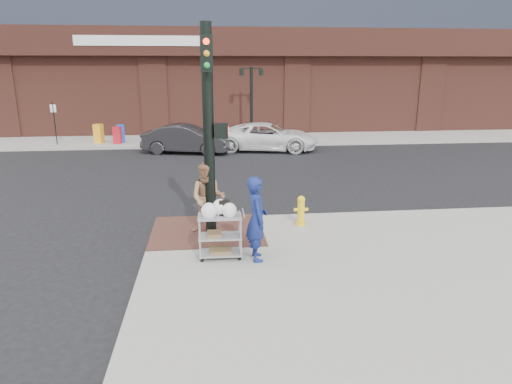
{
  "coord_description": "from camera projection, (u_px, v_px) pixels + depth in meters",
  "views": [
    {
      "loc": [
        -0.53,
        -10.05,
        4.19
      ],
      "look_at": [
        0.6,
        0.49,
        1.25
      ],
      "focal_mm": 32.0,
      "sensor_mm": 36.0,
      "label": 1
    }
  ],
  "objects": [
    {
      "name": "newsbox_red",
      "position": [
        117.0,
        135.0,
        24.37
      ],
      "size": [
        0.42,
        0.39,
        0.92
      ],
      "primitive_type": "cube",
      "rotation": [
        0.0,
        0.0,
        -0.11
      ],
      "color": "red",
      "rests_on": "sidewalk_far"
    },
    {
      "name": "parking_sign",
      "position": [
        55.0,
        124.0,
        23.97
      ],
      "size": [
        0.05,
        0.05,
        2.2
      ],
      "primitive_type": "cylinder",
      "color": "black",
      "rests_on": "sidewalk_far"
    },
    {
      "name": "newsbox_yellow",
      "position": [
        99.0,
        134.0,
        24.65
      ],
      "size": [
        0.53,
        0.5,
        1.01
      ],
      "primitive_type": "cube",
      "rotation": [
        0.0,
        0.0,
        -0.33
      ],
      "color": "#F5A61B",
      "rests_on": "sidewalk_far"
    },
    {
      "name": "ground",
      "position": [
        233.0,
        249.0,
        10.8
      ],
      "size": [
        220.0,
        220.0,
        0.0
      ],
      "primitive_type": "plane",
      "color": "black",
      "rests_on": "ground"
    },
    {
      "name": "lamp_post",
      "position": [
        251.0,
        95.0,
        25.64
      ],
      "size": [
        1.32,
        0.22,
        4.0
      ],
      "color": "black",
      "rests_on": "sidewalk_far"
    },
    {
      "name": "newsbox_blue",
      "position": [
        120.0,
        134.0,
        24.81
      ],
      "size": [
        0.5,
        0.48,
        0.96
      ],
      "primitive_type": "cube",
      "rotation": [
        0.0,
        0.0,
        0.33
      ],
      "color": "blue",
      "rests_on": "sidewalk_far"
    },
    {
      "name": "fire_hydrant",
      "position": [
        301.0,
        210.0,
        11.9
      ],
      "size": [
        0.37,
        0.26,
        0.79
      ],
      "color": "yellow",
      "rests_on": "sidewalk_near"
    },
    {
      "name": "minivan_white",
      "position": [
        268.0,
        137.0,
        23.23
      ],
      "size": [
        5.4,
        3.29,
        1.4
      ],
      "primitive_type": "imported",
      "rotation": [
        0.0,
        0.0,
        1.37
      ],
      "color": "white",
      "rests_on": "ground"
    },
    {
      "name": "sidewalk_far",
      "position": [
        346.0,
        111.0,
        42.73
      ],
      "size": [
        65.0,
        36.0,
        0.15
      ],
      "primitive_type": "cube",
      "color": "#999791",
      "rests_on": "ground"
    },
    {
      "name": "brick_curb_ramp",
      "position": [
        207.0,
        231.0,
        11.56
      ],
      "size": [
        2.8,
        2.4,
        0.01
      ],
      "primitive_type": "cube",
      "color": "#4B2D23",
      "rests_on": "sidewalk_near"
    },
    {
      "name": "pedestrian_tan",
      "position": [
        208.0,
        198.0,
        11.22
      ],
      "size": [
        0.99,
        0.84,
        1.78
      ],
      "primitive_type": "imported",
      "rotation": [
        0.0,
        0.0,
        -0.2
      ],
      "color": "#986947",
      "rests_on": "sidewalk_near"
    },
    {
      "name": "traffic_signal_pole",
      "position": [
        209.0,
        126.0,
        10.74
      ],
      "size": [
        0.61,
        0.51,
        5.0
      ],
      "color": "black",
      "rests_on": "sidewalk_near"
    },
    {
      "name": "sedan_dark",
      "position": [
        187.0,
        139.0,
        22.51
      ],
      "size": [
        4.53,
        2.47,
        1.41
      ],
      "primitive_type": "imported",
      "rotation": [
        0.0,
        0.0,
        1.33
      ],
      "color": "black",
      "rests_on": "ground"
    },
    {
      "name": "woman_blue",
      "position": [
        257.0,
        219.0,
        9.65
      ],
      "size": [
        0.48,
        0.69,
        1.84
      ],
      "primitive_type": "imported",
      "rotation": [
        0.0,
        0.0,
        1.63
      ],
      "color": "navy",
      "rests_on": "sidewalk_near"
    },
    {
      "name": "utility_cart",
      "position": [
        220.0,
        232.0,
        9.8
      ],
      "size": [
        0.94,
        0.53,
        1.29
      ],
      "color": "gray",
      "rests_on": "sidewalk_near"
    }
  ]
}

